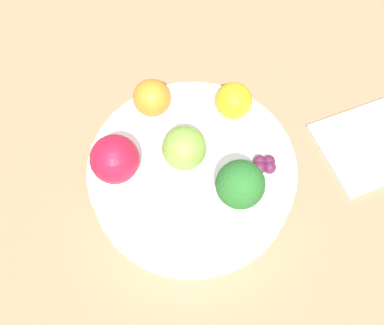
{
  "coord_description": "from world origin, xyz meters",
  "views": [
    {
      "loc": [
        -0.22,
        0.2,
        0.62
      ],
      "look_at": [
        0.0,
        0.0,
        0.07
      ],
      "focal_mm": 50.0,
      "sensor_mm": 36.0,
      "label": 1
    }
  ],
  "objects_px": {
    "orange_front": "(234,101)",
    "napkin": "(373,144)",
    "broccoli": "(240,185)",
    "apple_green": "(115,159)",
    "orange_back": "(152,98)",
    "grape_cluster": "(264,164)",
    "bowl": "(192,175)",
    "apple_red": "(182,150)"
  },
  "relations": [
    {
      "from": "orange_front",
      "to": "napkin",
      "type": "relative_size",
      "value": 0.28
    },
    {
      "from": "broccoli",
      "to": "apple_green",
      "type": "relative_size",
      "value": 1.14
    },
    {
      "from": "broccoli",
      "to": "orange_back",
      "type": "height_order",
      "value": "broccoli"
    },
    {
      "from": "apple_green",
      "to": "grape_cluster",
      "type": "distance_m",
      "value": 0.17
    },
    {
      "from": "grape_cluster",
      "to": "bowl",
      "type": "bearing_deg",
      "value": 47.07
    },
    {
      "from": "apple_green",
      "to": "orange_front",
      "type": "relative_size",
      "value": 1.25
    },
    {
      "from": "apple_green",
      "to": "grape_cluster",
      "type": "relative_size",
      "value": 1.94
    },
    {
      "from": "napkin",
      "to": "orange_back",
      "type": "bearing_deg",
      "value": 42.08
    },
    {
      "from": "broccoli",
      "to": "orange_back",
      "type": "bearing_deg",
      "value": -3.01
    },
    {
      "from": "bowl",
      "to": "orange_back",
      "type": "bearing_deg",
      "value": -11.46
    },
    {
      "from": "apple_red",
      "to": "napkin",
      "type": "height_order",
      "value": "apple_red"
    },
    {
      "from": "broccoli",
      "to": "apple_green",
      "type": "height_order",
      "value": "broccoli"
    },
    {
      "from": "apple_red",
      "to": "orange_back",
      "type": "height_order",
      "value": "apple_red"
    },
    {
      "from": "orange_back",
      "to": "napkin",
      "type": "xyz_separation_m",
      "value": [
        -0.21,
        -0.19,
        -0.06
      ]
    },
    {
      "from": "bowl",
      "to": "grape_cluster",
      "type": "xyz_separation_m",
      "value": [
        -0.06,
        -0.06,
        0.03
      ]
    },
    {
      "from": "bowl",
      "to": "broccoli",
      "type": "distance_m",
      "value": 0.09
    },
    {
      "from": "bowl",
      "to": "broccoli",
      "type": "height_order",
      "value": "broccoli"
    },
    {
      "from": "apple_green",
      "to": "orange_back",
      "type": "relative_size",
      "value": 1.22
    },
    {
      "from": "napkin",
      "to": "apple_green",
      "type": "bearing_deg",
      "value": 58.39
    },
    {
      "from": "bowl",
      "to": "apple_green",
      "type": "xyz_separation_m",
      "value": [
        0.05,
        0.07,
        0.05
      ]
    },
    {
      "from": "bowl",
      "to": "orange_back",
      "type": "height_order",
      "value": "orange_back"
    },
    {
      "from": "broccoli",
      "to": "apple_green",
      "type": "distance_m",
      "value": 0.15
    },
    {
      "from": "apple_red",
      "to": "orange_back",
      "type": "relative_size",
      "value": 1.12
    },
    {
      "from": "broccoli",
      "to": "napkin",
      "type": "xyz_separation_m",
      "value": [
        -0.05,
        -0.2,
        -0.08
      ]
    },
    {
      "from": "orange_back",
      "to": "grape_cluster",
      "type": "distance_m",
      "value": 0.16
    },
    {
      "from": "bowl",
      "to": "apple_red",
      "type": "height_order",
      "value": "apple_red"
    },
    {
      "from": "broccoli",
      "to": "apple_green",
      "type": "xyz_separation_m",
      "value": [
        0.12,
        0.08,
        -0.01
      ]
    },
    {
      "from": "bowl",
      "to": "napkin",
      "type": "xyz_separation_m",
      "value": [
        -0.12,
        -0.21,
        -0.02
      ]
    },
    {
      "from": "broccoli",
      "to": "grape_cluster",
      "type": "bearing_deg",
      "value": -80.33
    },
    {
      "from": "orange_front",
      "to": "orange_back",
      "type": "xyz_separation_m",
      "value": [
        0.07,
        0.07,
        0.0
      ]
    },
    {
      "from": "apple_red",
      "to": "orange_back",
      "type": "distance_m",
      "value": 0.08
    },
    {
      "from": "orange_front",
      "to": "orange_back",
      "type": "height_order",
      "value": "orange_back"
    },
    {
      "from": "orange_front",
      "to": "grape_cluster",
      "type": "xyz_separation_m",
      "value": [
        -0.08,
        0.03,
        -0.02
      ]
    },
    {
      "from": "orange_front",
      "to": "orange_back",
      "type": "relative_size",
      "value": 0.97
    },
    {
      "from": "broccoli",
      "to": "apple_red",
      "type": "xyz_separation_m",
      "value": [
        0.08,
        0.01,
        -0.01
      ]
    },
    {
      "from": "orange_front",
      "to": "bowl",
      "type": "bearing_deg",
      "value": 105.11
    },
    {
      "from": "napkin",
      "to": "apple_red",
      "type": "bearing_deg",
      "value": 58.6
    },
    {
      "from": "bowl",
      "to": "apple_red",
      "type": "distance_m",
      "value": 0.05
    },
    {
      "from": "grape_cluster",
      "to": "napkin",
      "type": "relative_size",
      "value": 0.18
    },
    {
      "from": "apple_red",
      "to": "orange_front",
      "type": "bearing_deg",
      "value": -83.31
    },
    {
      "from": "orange_back",
      "to": "grape_cluster",
      "type": "height_order",
      "value": "orange_back"
    },
    {
      "from": "orange_front",
      "to": "orange_back",
      "type": "distance_m",
      "value": 0.1
    }
  ]
}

